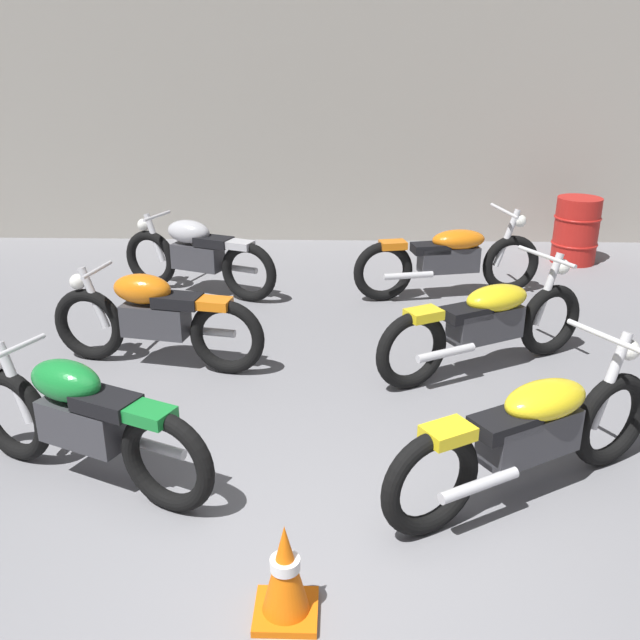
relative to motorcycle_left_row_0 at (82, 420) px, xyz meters
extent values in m
plane|color=gray|center=(1.47, -0.94, -0.46)|extent=(60.00, 60.00, 0.00)
cube|color=#9E998E|center=(1.47, 6.25, 1.34)|extent=(12.82, 0.24, 3.60)
torus|color=black|center=(-0.58, 0.26, -0.12)|extent=(0.66, 0.38, 0.67)
torus|color=black|center=(0.60, -0.28, -0.12)|extent=(0.66, 0.38, 0.67)
cylinder|color=silver|center=(-0.51, 0.23, 0.14)|extent=(0.25, 0.16, 0.56)
cube|color=#38383D|center=(0.01, -0.01, -0.02)|extent=(0.62, 0.46, 0.28)
ellipsoid|color=#197F33|center=(-0.08, 0.04, 0.26)|extent=(0.59, 0.47, 0.26)
cube|color=black|center=(0.21, -0.10, 0.18)|extent=(0.46, 0.38, 0.10)
cube|color=#197F33|center=(0.51, -0.23, 0.18)|extent=(0.34, 0.30, 0.08)
cylinder|color=silver|center=(-0.46, 0.21, 0.40)|extent=(0.23, 0.45, 0.04)
cylinder|color=silver|center=(0.43, -0.05, -0.14)|extent=(0.53, 0.29, 0.07)
torus|color=black|center=(-0.61, 1.91, -0.12)|extent=(0.68, 0.24, 0.67)
torus|color=black|center=(0.67, 1.66, -0.12)|extent=(0.68, 0.24, 0.67)
cylinder|color=silver|center=(-0.53, 1.90, 0.14)|extent=(0.25, 0.12, 0.56)
cube|color=#38383D|center=(0.03, 1.79, -0.02)|extent=(0.61, 0.35, 0.28)
ellipsoid|color=orange|center=(-0.07, 1.81, 0.26)|extent=(0.56, 0.38, 0.26)
cube|color=black|center=(0.24, 1.75, 0.18)|extent=(0.44, 0.31, 0.10)
cube|color=orange|center=(0.57, 1.68, 0.18)|extent=(0.31, 0.25, 0.08)
cylinder|color=silver|center=(-0.47, 1.89, 0.40)|extent=(0.13, 0.48, 0.04)
sphere|color=white|center=(-0.67, 1.93, 0.28)|extent=(0.14, 0.14, 0.14)
cylinder|color=silver|center=(0.45, 1.84, -0.14)|extent=(0.55, 0.17, 0.07)
torus|color=black|center=(-0.58, 3.98, -0.12)|extent=(0.66, 0.35, 0.67)
torus|color=black|center=(0.63, 3.50, -0.12)|extent=(0.66, 0.35, 0.67)
cylinder|color=silver|center=(-0.51, 3.95, 0.14)|extent=(0.25, 0.16, 0.56)
cube|color=#38383D|center=(0.02, 3.74, -0.02)|extent=(0.62, 0.44, 0.28)
ellipsoid|color=#B7B7BC|center=(-0.07, 3.78, 0.26)|extent=(0.59, 0.45, 0.26)
cube|color=black|center=(0.23, 3.66, 0.18)|extent=(0.46, 0.37, 0.10)
cube|color=#B7B7BC|center=(0.53, 3.54, 0.18)|extent=(0.33, 0.29, 0.08)
cylinder|color=silver|center=(-0.45, 3.93, 0.40)|extent=(0.21, 0.46, 0.04)
sphere|color=white|center=(-0.64, 4.01, 0.28)|extent=(0.14, 0.14, 0.14)
cylinder|color=silver|center=(0.44, 3.71, -0.14)|extent=(0.54, 0.27, 0.07)
torus|color=black|center=(3.45, 0.32, -0.12)|extent=(0.63, 0.44, 0.67)
torus|color=black|center=(2.16, -0.45, -0.12)|extent=(0.63, 0.44, 0.67)
cylinder|color=silver|center=(3.38, 0.28, 0.19)|extent=(0.27, 0.20, 0.66)
cube|color=#38383D|center=(2.81, -0.07, -0.02)|extent=(0.69, 0.54, 0.28)
ellipsoid|color=yellow|center=(2.89, -0.02, 0.20)|extent=(0.68, 0.58, 0.22)
cube|color=black|center=(2.62, -0.18, 0.12)|extent=(0.47, 0.41, 0.10)
cube|color=yellow|center=(2.25, -0.40, 0.18)|extent=(0.34, 0.31, 0.08)
cylinder|color=silver|center=(3.33, 0.24, 0.50)|extent=(0.38, 0.60, 0.04)
sphere|color=white|center=(3.50, 0.35, 0.38)|extent=(0.14, 0.14, 0.14)
cylinder|color=silver|center=(2.44, -0.43, -0.14)|extent=(0.51, 0.34, 0.07)
torus|color=black|center=(3.54, 2.14, -0.12)|extent=(0.64, 0.42, 0.67)
torus|color=black|center=(2.22, 1.43, -0.12)|extent=(0.64, 0.42, 0.67)
cylinder|color=silver|center=(3.47, 2.10, 0.19)|extent=(0.27, 0.19, 0.66)
cube|color=#38383D|center=(2.88, 1.78, -0.02)|extent=(0.69, 0.53, 0.28)
ellipsoid|color=yellow|center=(2.97, 1.83, 0.20)|extent=(0.68, 0.57, 0.22)
cube|color=black|center=(2.69, 1.68, 0.12)|extent=(0.47, 0.40, 0.10)
cube|color=yellow|center=(2.31, 1.47, 0.18)|extent=(0.34, 0.31, 0.08)
cylinder|color=silver|center=(3.42, 2.08, 0.50)|extent=(0.36, 0.62, 0.04)
sphere|color=white|center=(3.59, 2.17, 0.38)|extent=(0.14, 0.14, 0.14)
cylinder|color=silver|center=(2.50, 1.43, -0.14)|extent=(0.52, 0.32, 0.07)
torus|color=black|center=(3.57, 3.89, -0.12)|extent=(0.68, 0.25, 0.67)
torus|color=black|center=(2.10, 3.57, -0.12)|extent=(0.68, 0.25, 0.67)
cylinder|color=silver|center=(3.49, 3.87, 0.19)|extent=(0.28, 0.13, 0.66)
cube|color=#38383D|center=(2.84, 3.73, -0.02)|extent=(0.70, 0.37, 0.28)
ellipsoid|color=orange|center=(2.93, 3.75, 0.20)|extent=(0.65, 0.44, 0.22)
cube|color=black|center=(2.62, 3.68, 0.12)|extent=(0.44, 0.32, 0.10)
cube|color=orange|center=(2.20, 3.59, 0.18)|extent=(0.32, 0.25, 0.08)
cylinder|color=silver|center=(3.43, 3.86, 0.50)|extent=(0.18, 0.67, 0.04)
sphere|color=white|center=(3.63, 3.90, 0.38)|extent=(0.14, 0.14, 0.14)
cylinder|color=silver|center=(2.37, 3.50, -0.14)|extent=(0.55, 0.19, 0.07)
cylinder|color=red|center=(4.67, 5.12, -0.03)|extent=(0.56, 0.56, 0.85)
torus|color=red|center=(4.67, 5.12, 0.14)|extent=(0.59, 0.59, 0.03)
torus|color=red|center=(4.67, 5.12, -0.20)|extent=(0.59, 0.59, 0.03)
cube|color=orange|center=(1.37, -1.13, -0.44)|extent=(0.32, 0.32, 0.04)
cone|color=orange|center=(1.37, -1.13, -0.17)|extent=(0.24, 0.24, 0.50)
cylinder|color=white|center=(1.37, -1.13, -0.14)|extent=(0.15, 0.15, 0.06)
camera|label=1|loc=(1.63, -3.91, 2.23)|focal=39.83mm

